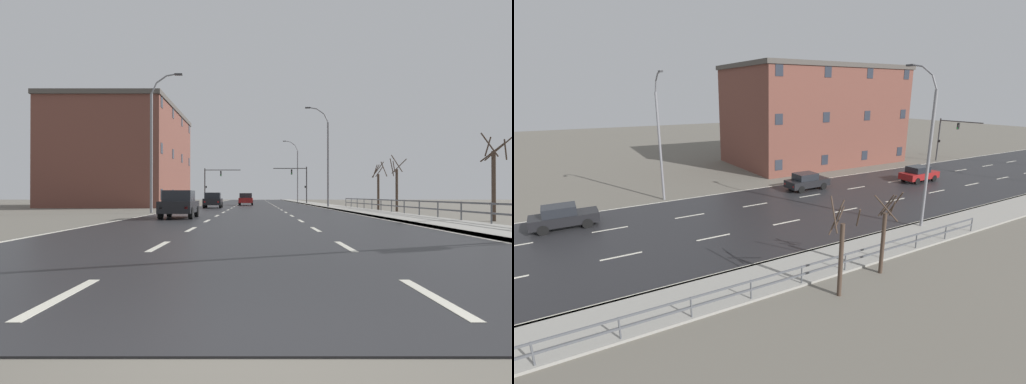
# 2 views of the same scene
# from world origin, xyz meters

# --- Properties ---
(ground_plane) EXTENTS (160.00, 160.00, 0.12)m
(ground_plane) POSITION_xyz_m (0.00, 48.00, -0.06)
(ground_plane) COLOR #666056
(road_asphalt_strip) EXTENTS (14.00, 120.00, 0.03)m
(road_asphalt_strip) POSITION_xyz_m (0.00, 60.00, 0.01)
(road_asphalt_strip) COLOR #232326
(road_asphalt_strip) RESTS_ON ground
(sidewalk_right) EXTENTS (3.00, 120.00, 0.12)m
(sidewalk_right) POSITION_xyz_m (8.43, 60.00, 0.06)
(sidewalk_right) COLOR gray
(sidewalk_right) RESTS_ON ground
(guardrail) EXTENTS (0.07, 39.80, 1.00)m
(guardrail) POSITION_xyz_m (9.85, 23.80, 0.71)
(guardrail) COLOR #515459
(guardrail) RESTS_ON ground
(street_lamp_midground) EXTENTS (2.49, 0.24, 10.52)m
(street_lamp_midground) POSITION_xyz_m (7.44, 41.69, 5.15)
(street_lamp_midground) COLOR slate
(street_lamp_midground) RESTS_ON ground
(street_lamp_distant) EXTENTS (2.76, 0.24, 11.16)m
(street_lamp_distant) POSITION_xyz_m (7.42, 74.72, 5.43)
(street_lamp_distant) COLOR slate
(street_lamp_distant) RESTS_ON ground
(street_lamp_left_bank) EXTENTS (2.37, 0.24, 10.31)m
(street_lamp_left_bank) POSITION_xyz_m (-7.45, 28.48, 5.06)
(street_lamp_left_bank) COLOR slate
(street_lamp_left_bank) RESTS_ON ground
(traffic_signal_right) EXTENTS (5.21, 0.36, 5.70)m
(traffic_signal_right) POSITION_xyz_m (6.92, 63.47, 3.79)
(traffic_signal_right) COLOR #38383A
(traffic_signal_right) RESTS_ON ground
(traffic_signal_left) EXTENTS (5.67, 0.36, 5.51)m
(traffic_signal_left) POSITION_xyz_m (-6.78, 64.50, 3.71)
(traffic_signal_left) COLOR #38383A
(traffic_signal_left) RESTS_ON ground
(car_far_left) EXTENTS (1.91, 4.14, 1.57)m
(car_far_left) POSITION_xyz_m (-4.29, 40.83, 0.80)
(car_far_left) COLOR black
(car_far_left) RESTS_ON ground
(car_distant) EXTENTS (1.89, 4.13, 1.57)m
(car_distant) POSITION_xyz_m (-4.22, 21.03, 0.80)
(car_distant) COLOR black
(car_distant) RESTS_ON ground
(car_near_right) EXTENTS (1.85, 4.11, 1.57)m
(car_near_right) POSITION_xyz_m (-1.20, 52.51, 0.80)
(car_near_right) COLOR maroon
(car_near_right) RESTS_ON ground
(brick_building) EXTENTS (13.08, 21.04, 11.92)m
(brick_building) POSITION_xyz_m (-15.98, 50.10, 5.97)
(brick_building) COLOR brown
(brick_building) RESTS_ON ground
(bare_tree_near) EXTENTS (1.56, 1.85, 4.45)m
(bare_tree_near) POSITION_xyz_m (12.01, 18.26, 2.14)
(bare_tree_near) COLOR #423328
(bare_tree_near) RESTS_ON ground
(bare_tree_mid) EXTENTS (1.42, 1.49, 4.54)m
(bare_tree_mid) POSITION_xyz_m (11.38, 31.37, 2.04)
(bare_tree_mid) COLOR #423328
(bare_tree_mid) RESTS_ON ground
(bare_tree_far) EXTENTS (1.28, 1.47, 4.29)m
(bare_tree_far) POSITION_xyz_m (10.82, 34.58, 1.99)
(bare_tree_far) COLOR #423328
(bare_tree_far) RESTS_ON ground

